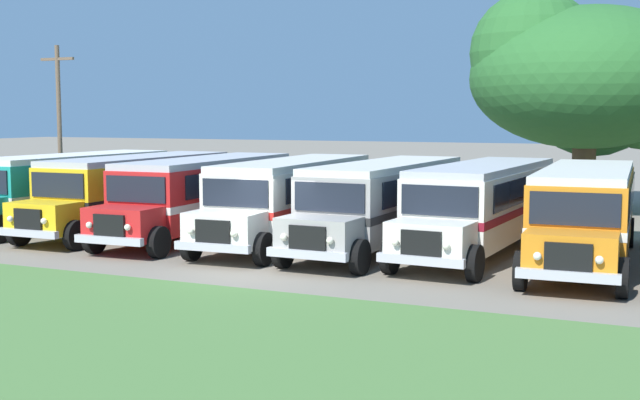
{
  "coord_description": "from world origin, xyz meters",
  "views": [
    {
      "loc": [
        10.99,
        -20.1,
        4.38
      ],
      "look_at": [
        0.0,
        4.18,
        1.6
      ],
      "focal_mm": 45.57,
      "sensor_mm": 36.0,
      "label": 1
    }
  ],
  "objects_px": {
    "parked_bus_slot_0": "(71,185)",
    "parked_bus_slot_6": "(586,209)",
    "broad_shade_tree": "(589,79)",
    "parked_bus_slot_4": "(384,200)",
    "utility_pole": "(59,125)",
    "parked_bus_slot_2": "(205,192)",
    "parked_bus_slot_5": "(483,203)",
    "parked_bus_slot_1": "(136,189)",
    "parked_bus_slot_3": "(292,196)"
  },
  "relations": [
    {
      "from": "parked_bus_slot_0",
      "to": "parked_bus_slot_6",
      "type": "xyz_separation_m",
      "value": [
        19.87,
        -0.21,
        0.0
      ]
    },
    {
      "from": "broad_shade_tree",
      "to": "parked_bus_slot_4",
      "type": "bearing_deg",
      "value": -111.21
    },
    {
      "from": "utility_pole",
      "to": "broad_shade_tree",
      "type": "bearing_deg",
      "value": 25.55
    },
    {
      "from": "parked_bus_slot_0",
      "to": "broad_shade_tree",
      "type": "relative_size",
      "value": 0.98
    },
    {
      "from": "broad_shade_tree",
      "to": "utility_pole",
      "type": "distance_m",
      "value": 23.79
    },
    {
      "from": "parked_bus_slot_2",
      "to": "parked_bus_slot_6",
      "type": "relative_size",
      "value": 1.0
    },
    {
      "from": "utility_pole",
      "to": "parked_bus_slot_6",
      "type": "bearing_deg",
      "value": -7.33
    },
    {
      "from": "parked_bus_slot_2",
      "to": "broad_shade_tree",
      "type": "relative_size",
      "value": 0.98
    },
    {
      "from": "parked_bus_slot_2",
      "to": "parked_bus_slot_5",
      "type": "bearing_deg",
      "value": 90.98
    },
    {
      "from": "parked_bus_slot_0",
      "to": "parked_bus_slot_5",
      "type": "distance_m",
      "value": 16.64
    },
    {
      "from": "parked_bus_slot_0",
      "to": "parked_bus_slot_4",
      "type": "bearing_deg",
      "value": 90.99
    },
    {
      "from": "parked_bus_slot_1",
      "to": "parked_bus_slot_3",
      "type": "height_order",
      "value": "same"
    },
    {
      "from": "parked_bus_slot_0",
      "to": "parked_bus_slot_6",
      "type": "distance_m",
      "value": 19.87
    },
    {
      "from": "parked_bus_slot_6",
      "to": "broad_shade_tree",
      "type": "bearing_deg",
      "value": -176.27
    },
    {
      "from": "parked_bus_slot_1",
      "to": "parked_bus_slot_4",
      "type": "bearing_deg",
      "value": 89.85
    },
    {
      "from": "parked_bus_slot_0",
      "to": "parked_bus_slot_4",
      "type": "relative_size",
      "value": 1.0
    },
    {
      "from": "parked_bus_slot_5",
      "to": "broad_shade_tree",
      "type": "distance_m",
      "value": 13.49
    },
    {
      "from": "parked_bus_slot_2",
      "to": "parked_bus_slot_4",
      "type": "xyz_separation_m",
      "value": [
        6.91,
        0.19,
        0.0
      ]
    },
    {
      "from": "parked_bus_slot_2",
      "to": "parked_bus_slot_3",
      "type": "xyz_separation_m",
      "value": [
        3.51,
        0.17,
        0.0
      ]
    },
    {
      "from": "broad_shade_tree",
      "to": "parked_bus_slot_2",
      "type": "bearing_deg",
      "value": -132.2
    },
    {
      "from": "parked_bus_slot_2",
      "to": "parked_bus_slot_3",
      "type": "relative_size",
      "value": 1.0
    },
    {
      "from": "parked_bus_slot_6",
      "to": "utility_pole",
      "type": "distance_m",
      "value": 23.13
    },
    {
      "from": "parked_bus_slot_5",
      "to": "parked_bus_slot_2",
      "type": "bearing_deg",
      "value": -83.83
    },
    {
      "from": "parked_bus_slot_0",
      "to": "parked_bus_slot_2",
      "type": "distance_m",
      "value": 6.48
    },
    {
      "from": "parked_bus_slot_5",
      "to": "broad_shade_tree",
      "type": "bearing_deg",
      "value": 174.79
    },
    {
      "from": "parked_bus_slot_4",
      "to": "broad_shade_tree",
      "type": "relative_size",
      "value": 0.98
    },
    {
      "from": "parked_bus_slot_4",
      "to": "parked_bus_slot_0",
      "type": "bearing_deg",
      "value": -88.79
    },
    {
      "from": "parked_bus_slot_4",
      "to": "utility_pole",
      "type": "bearing_deg",
      "value": -98.24
    },
    {
      "from": "parked_bus_slot_1",
      "to": "parked_bus_slot_5",
      "type": "xyz_separation_m",
      "value": [
        13.32,
        0.46,
        0.0
      ]
    },
    {
      "from": "parked_bus_slot_5",
      "to": "parked_bus_slot_1",
      "type": "bearing_deg",
      "value": -85.14
    },
    {
      "from": "broad_shade_tree",
      "to": "utility_pole",
      "type": "height_order",
      "value": "broad_shade_tree"
    },
    {
      "from": "parked_bus_slot_4",
      "to": "parked_bus_slot_6",
      "type": "distance_m",
      "value": 6.48
    },
    {
      "from": "parked_bus_slot_6",
      "to": "utility_pole",
      "type": "xyz_separation_m",
      "value": [
        -22.82,
        2.94,
        2.4
      ]
    },
    {
      "from": "parked_bus_slot_5",
      "to": "utility_pole",
      "type": "relative_size",
      "value": 1.46
    },
    {
      "from": "parked_bus_slot_1",
      "to": "parked_bus_slot_3",
      "type": "xyz_separation_m",
      "value": [
        6.67,
        0.05,
        0.0
      ]
    },
    {
      "from": "parked_bus_slot_1",
      "to": "parked_bus_slot_5",
      "type": "bearing_deg",
      "value": 91.41
    },
    {
      "from": "parked_bus_slot_4",
      "to": "utility_pole",
      "type": "distance_m",
      "value": 16.75
    },
    {
      "from": "parked_bus_slot_1",
      "to": "broad_shade_tree",
      "type": "relative_size",
      "value": 0.98
    },
    {
      "from": "parked_bus_slot_5",
      "to": "utility_pole",
      "type": "height_order",
      "value": "utility_pole"
    },
    {
      "from": "parked_bus_slot_0",
      "to": "utility_pole",
      "type": "bearing_deg",
      "value": -131.63
    },
    {
      "from": "broad_shade_tree",
      "to": "parked_bus_slot_1",
      "type": "bearing_deg",
      "value": -139.18
    },
    {
      "from": "parked_bus_slot_0",
      "to": "parked_bus_slot_1",
      "type": "relative_size",
      "value": 1.0
    },
    {
      "from": "parked_bus_slot_3",
      "to": "parked_bus_slot_5",
      "type": "relative_size",
      "value": 1.0
    },
    {
      "from": "parked_bus_slot_0",
      "to": "parked_bus_slot_1",
      "type": "height_order",
      "value": "same"
    },
    {
      "from": "parked_bus_slot_2",
      "to": "parked_bus_slot_4",
      "type": "height_order",
      "value": "same"
    },
    {
      "from": "parked_bus_slot_5",
      "to": "utility_pole",
      "type": "distance_m",
      "value": 19.88
    },
    {
      "from": "parked_bus_slot_0",
      "to": "parked_bus_slot_6",
      "type": "height_order",
      "value": "same"
    },
    {
      "from": "parked_bus_slot_1",
      "to": "broad_shade_tree",
      "type": "distance_m",
      "value": 20.47
    },
    {
      "from": "parked_bus_slot_5",
      "to": "utility_pole",
      "type": "xyz_separation_m",
      "value": [
        -19.59,
        2.38,
        2.4
      ]
    },
    {
      "from": "parked_bus_slot_0",
      "to": "parked_bus_slot_3",
      "type": "bearing_deg",
      "value": 90.82
    }
  ]
}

